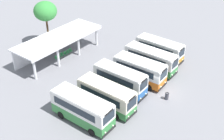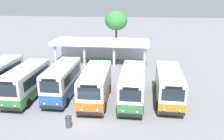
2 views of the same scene
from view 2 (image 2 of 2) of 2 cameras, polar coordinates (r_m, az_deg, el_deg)
The scene contains 15 objects.
ground_plane at distance 20.15m, azimuth -6.43°, elevation -11.76°, with size 180.00×180.00×0.00m, color slate.
city_bus_second_in_row at distance 24.70m, azimuth -20.08°, elevation -2.58°, with size 2.39×7.22×3.13m.
city_bus_middle_cream at distance 23.86m, azimuth -11.97°, elevation -2.36°, with size 2.25×7.01×3.29m.
city_bus_fourth_amber at distance 22.43m, azimuth -4.00°, elevation -3.48°, with size 2.58×7.16×3.18m.
city_bus_fifth_blue at distance 22.45m, azimuth 4.96°, elevation -3.59°, with size 2.34×7.68×3.10m.
city_bus_far_end_green at distance 23.14m, azimuth 13.66°, elevation -3.45°, with size 2.51×7.38×3.05m.
terminal_canopy at distance 35.67m, azimuth -2.54°, elevation 6.09°, with size 14.22×4.97×3.40m.
waiting_chair_end_by_column at distance 35.32m, azimuth -4.87°, elevation 2.47°, with size 0.46×0.46×0.86m.
waiting_chair_second_from_end at distance 35.27m, azimuth -3.88°, elevation 2.48°, with size 0.46×0.46×0.86m.
waiting_chair_middle_seat at distance 35.16m, azimuth -2.92°, elevation 2.44°, with size 0.46×0.46×0.86m.
waiting_chair_fourth_seat at distance 34.99m, azimuth -1.97°, elevation 2.38°, with size 0.46×0.46×0.86m.
waiting_chair_fifth_seat at distance 34.90m, azimuth -0.99°, elevation 2.34°, with size 0.46×0.46×0.86m.
waiting_chair_far_end_seat at distance 34.90m, azimuth 0.01°, elevation 2.35°, with size 0.46×0.46×0.86m.
roadside_tree_behind_canopy at distance 38.78m, azimuth 1.04°, elevation 11.87°, with size 3.66×3.66×7.39m.
litter_bin_apron at distance 19.04m, azimuth -10.52°, elevation -12.28°, with size 0.49×0.49×0.90m.
Camera 2 is at (4.17, -16.99, 9.98)m, focal length 37.57 mm.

